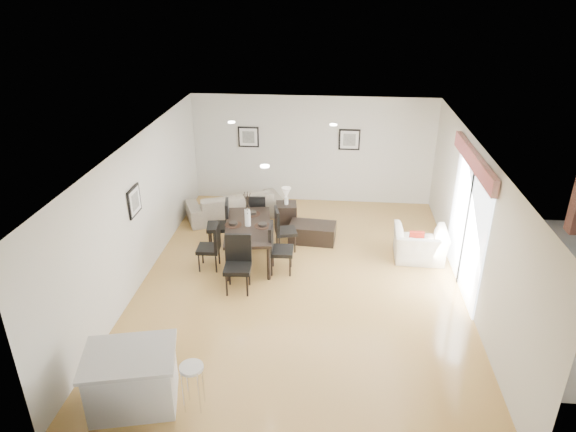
# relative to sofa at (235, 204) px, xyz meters

# --- Properties ---
(ground) EXTENTS (8.00, 8.00, 0.00)m
(ground) POSITION_rel_sofa_xyz_m (1.79, -2.79, -0.32)
(ground) COLOR #AF8C48
(ground) RESTS_ON ground
(wall_back) EXTENTS (6.00, 0.04, 2.70)m
(wall_back) POSITION_rel_sofa_xyz_m (1.79, 1.21, 1.03)
(wall_back) COLOR silver
(wall_back) RESTS_ON ground
(wall_front) EXTENTS (6.00, 0.04, 2.70)m
(wall_front) POSITION_rel_sofa_xyz_m (1.79, -6.79, 1.03)
(wall_front) COLOR silver
(wall_front) RESTS_ON ground
(wall_left) EXTENTS (0.04, 8.00, 2.70)m
(wall_left) POSITION_rel_sofa_xyz_m (-1.21, -2.79, 1.03)
(wall_left) COLOR silver
(wall_left) RESTS_ON ground
(wall_right) EXTENTS (0.04, 8.00, 2.70)m
(wall_right) POSITION_rel_sofa_xyz_m (4.79, -2.79, 1.03)
(wall_right) COLOR silver
(wall_right) RESTS_ON ground
(ceiling) EXTENTS (6.00, 8.00, 0.02)m
(ceiling) POSITION_rel_sofa_xyz_m (1.79, -2.79, 2.38)
(ceiling) COLOR white
(ceiling) RESTS_ON wall_back
(sofa) EXTENTS (2.38, 1.72, 0.65)m
(sofa) POSITION_rel_sofa_xyz_m (0.00, 0.00, 0.00)
(sofa) COLOR #9E9580
(sofa) RESTS_ON ground
(armchair) EXTENTS (1.06, 0.94, 0.67)m
(armchair) POSITION_rel_sofa_xyz_m (4.13, -1.69, 0.01)
(armchair) COLOR silver
(armchair) RESTS_ON ground
(dining_table) EXTENTS (1.16, 1.91, 0.75)m
(dining_table) POSITION_rel_sofa_xyz_m (0.66, -1.96, 0.35)
(dining_table) COLOR black
(dining_table) RESTS_ON ground
(dining_chair_wnear) EXTENTS (0.44, 0.44, 0.96)m
(dining_chair_wnear) POSITION_rel_sofa_xyz_m (0.03, -2.41, 0.21)
(dining_chair_wnear) COLOR black
(dining_chair_wnear) RESTS_ON ground
(dining_chair_wfar) EXTENTS (0.54, 0.54, 1.05)m
(dining_chair_wfar) POSITION_rel_sofa_xyz_m (0.03, -1.50, 0.26)
(dining_chair_wfar) COLOR black
(dining_chair_wfar) RESTS_ON ground
(dining_chair_enear) EXTENTS (0.47, 0.47, 1.01)m
(dining_chair_enear) POSITION_rel_sofa_xyz_m (1.29, -2.41, 0.24)
(dining_chair_enear) COLOR black
(dining_chair_enear) RESTS_ON ground
(dining_chair_efar) EXTENTS (0.52, 0.52, 0.95)m
(dining_chair_efar) POSITION_rel_sofa_xyz_m (1.30, -1.53, 0.20)
(dining_chair_efar) COLOR black
(dining_chair_efar) RESTS_ON ground
(dining_chair_head) EXTENTS (0.50, 0.50, 1.06)m
(dining_chair_head) POSITION_rel_sofa_xyz_m (0.66, -3.07, 0.27)
(dining_chair_head) COLOR black
(dining_chair_head) RESTS_ON ground
(dining_chair_foot) EXTENTS (0.44, 0.44, 0.94)m
(dining_chair_foot) POSITION_rel_sofa_xyz_m (0.67, -0.84, 0.20)
(dining_chair_foot) COLOR black
(dining_chair_foot) RESTS_ON ground
(vase) EXTENTS (0.93, 1.43, 0.72)m
(vase) POSITION_rel_sofa_xyz_m (0.66, -1.96, 0.72)
(vase) COLOR white
(vase) RESTS_ON dining_table
(coffee_table) EXTENTS (1.03, 0.67, 0.40)m
(coffee_table) POSITION_rel_sofa_xyz_m (1.92, -1.06, -0.13)
(coffee_table) COLOR black
(coffee_table) RESTS_ON ground
(side_table) EXTENTS (0.51, 0.51, 0.61)m
(side_table) POSITION_rel_sofa_xyz_m (1.30, -0.51, -0.02)
(side_table) COLOR black
(side_table) RESTS_ON ground
(table_lamp) EXTENTS (0.21, 0.21, 0.39)m
(table_lamp) POSITION_rel_sofa_xyz_m (1.30, -0.51, 0.54)
(table_lamp) COLOR white
(table_lamp) RESTS_ON side_table
(cushion) EXTENTS (0.30, 0.10, 0.29)m
(cushion) POSITION_rel_sofa_xyz_m (4.03, -1.78, 0.20)
(cushion) COLOR #A02314
(cushion) RESTS_ON armchair
(kitchen_island) EXTENTS (1.37, 1.16, 0.83)m
(kitchen_island) POSITION_rel_sofa_xyz_m (-0.23, -6.02, 0.10)
(kitchen_island) COLOR silver
(kitchen_island) RESTS_ON ground
(bar_stool) EXTENTS (0.32, 0.32, 0.70)m
(bar_stool) POSITION_rel_sofa_xyz_m (0.59, -6.02, 0.27)
(bar_stool) COLOR silver
(bar_stool) RESTS_ON ground
(framed_print_back_left) EXTENTS (0.52, 0.04, 0.52)m
(framed_print_back_left) POSITION_rel_sofa_xyz_m (0.19, 1.18, 1.33)
(framed_print_back_left) COLOR black
(framed_print_back_left) RESTS_ON wall_back
(framed_print_back_right) EXTENTS (0.52, 0.04, 0.52)m
(framed_print_back_right) POSITION_rel_sofa_xyz_m (2.69, 1.18, 1.33)
(framed_print_back_right) COLOR black
(framed_print_back_right) RESTS_ON wall_back
(framed_print_left_wall) EXTENTS (0.04, 0.52, 0.52)m
(framed_print_left_wall) POSITION_rel_sofa_xyz_m (-1.18, -2.99, 1.33)
(framed_print_left_wall) COLOR black
(framed_print_left_wall) RESTS_ON wall_left
(sliding_door) EXTENTS (0.12, 2.70, 2.57)m
(sliding_door) POSITION_rel_sofa_xyz_m (4.74, -2.49, 1.34)
(sliding_door) COLOR white
(sliding_door) RESTS_ON wall_right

